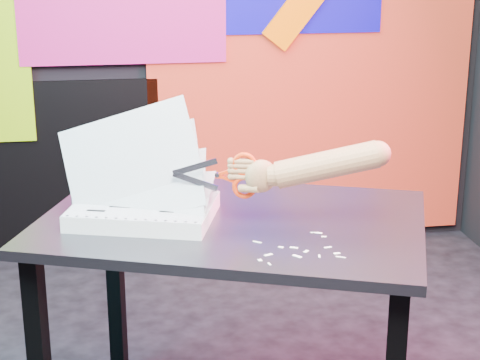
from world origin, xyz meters
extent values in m
cube|color=black|center=(0.00, -1.50, 1.35)|extent=(3.00, 0.01, 2.70)
cube|color=red|center=(0.65, 1.47, 0.85)|extent=(1.60, 0.02, 1.60)
cube|color=black|center=(-0.75, 1.47, 0.45)|extent=(1.30, 0.02, 0.85)
cube|color=black|center=(-0.33, 0.31, 0.36)|extent=(0.06, 0.06, 0.72)
cube|color=black|center=(0.58, -0.03, 0.36)|extent=(0.06, 0.06, 0.72)
cube|color=#323233|center=(0.02, -0.14, 0.73)|extent=(1.28, 1.06, 0.03)
cube|color=white|center=(-0.23, -0.11, 0.77)|extent=(0.46, 0.39, 0.05)
cube|color=white|center=(-0.23, -0.11, 0.80)|extent=(0.46, 0.39, 0.00)
cube|color=white|center=(-0.23, -0.11, 0.80)|extent=(0.44, 0.38, 0.12)
cube|color=white|center=(-0.24, -0.10, 0.83)|extent=(0.41, 0.34, 0.21)
cube|color=white|center=(-0.25, -0.08, 0.87)|extent=(0.38, 0.28, 0.29)
cube|color=white|center=(-0.26, -0.07, 0.92)|extent=(0.41, 0.21, 0.34)
cylinder|color=black|center=(-0.44, -0.19, 0.80)|extent=(0.01, 0.01, 0.00)
cylinder|color=black|center=(-0.41, -0.20, 0.80)|extent=(0.01, 0.01, 0.00)
cylinder|color=black|center=(-0.39, -0.21, 0.80)|extent=(0.01, 0.01, 0.00)
cylinder|color=black|center=(-0.36, -0.21, 0.80)|extent=(0.01, 0.01, 0.00)
cylinder|color=black|center=(-0.34, -0.22, 0.80)|extent=(0.01, 0.01, 0.00)
cylinder|color=black|center=(-0.31, -0.23, 0.80)|extent=(0.01, 0.01, 0.00)
cylinder|color=black|center=(-0.28, -0.24, 0.80)|extent=(0.01, 0.01, 0.00)
cylinder|color=black|center=(-0.26, -0.25, 0.80)|extent=(0.01, 0.01, 0.00)
cylinder|color=black|center=(-0.23, -0.25, 0.80)|extent=(0.01, 0.01, 0.00)
cylinder|color=black|center=(-0.20, -0.26, 0.80)|extent=(0.01, 0.01, 0.00)
cylinder|color=black|center=(-0.18, -0.27, 0.80)|extent=(0.01, 0.01, 0.00)
cylinder|color=black|center=(-0.15, -0.28, 0.80)|extent=(0.01, 0.01, 0.00)
cylinder|color=black|center=(-0.12, -0.29, 0.80)|extent=(0.01, 0.01, 0.00)
cylinder|color=black|center=(-0.10, -0.29, 0.80)|extent=(0.01, 0.01, 0.00)
cylinder|color=black|center=(-0.36, 0.07, 0.80)|extent=(0.01, 0.01, 0.00)
cylinder|color=black|center=(-0.34, 0.06, 0.80)|extent=(0.01, 0.01, 0.00)
cylinder|color=black|center=(-0.31, 0.05, 0.80)|extent=(0.01, 0.01, 0.00)
cylinder|color=black|center=(-0.28, 0.04, 0.80)|extent=(0.01, 0.01, 0.00)
cylinder|color=black|center=(-0.26, 0.03, 0.80)|extent=(0.01, 0.01, 0.00)
cylinder|color=black|center=(-0.23, 0.02, 0.80)|extent=(0.01, 0.01, 0.00)
cylinder|color=black|center=(-0.20, 0.02, 0.80)|extent=(0.01, 0.01, 0.00)
cylinder|color=black|center=(-0.18, 0.01, 0.80)|extent=(0.01, 0.01, 0.00)
cylinder|color=black|center=(-0.15, 0.00, 0.80)|extent=(0.01, 0.01, 0.00)
cylinder|color=black|center=(-0.13, -0.01, 0.80)|extent=(0.01, 0.01, 0.00)
cylinder|color=black|center=(-0.10, -0.02, 0.80)|extent=(0.01, 0.01, 0.00)
cylinder|color=black|center=(-0.07, -0.02, 0.80)|extent=(0.01, 0.01, 0.00)
cylinder|color=black|center=(-0.05, -0.03, 0.80)|extent=(0.01, 0.01, 0.00)
cylinder|color=black|center=(-0.02, -0.04, 0.80)|extent=(0.01, 0.01, 0.00)
cube|color=black|center=(-0.30, -0.04, 0.80)|extent=(0.07, 0.03, 0.00)
cube|color=black|center=(-0.20, -0.09, 0.80)|extent=(0.05, 0.03, 0.00)
cube|color=black|center=(-0.28, -0.14, 0.80)|extent=(0.09, 0.04, 0.00)
cube|color=black|center=(-0.17, -0.20, 0.80)|extent=(0.04, 0.02, 0.00)
cube|color=black|center=(-0.36, -0.16, 0.80)|extent=(0.05, 0.03, 0.00)
cube|color=black|center=(-0.16, -0.05, 0.80)|extent=(0.06, 0.03, 0.00)
cube|color=#B4B6C1|center=(-0.09, -0.17, 0.92)|extent=(0.13, 0.04, 0.06)
cube|color=#B4B6C1|center=(-0.09, -0.17, 0.88)|extent=(0.13, 0.04, 0.06)
cylinder|color=#B4B6C1|center=(-0.03, -0.19, 0.90)|extent=(0.02, 0.01, 0.01)
cube|color=red|center=(0.00, -0.19, 0.89)|extent=(0.05, 0.02, 0.02)
cube|color=red|center=(0.00, -0.19, 0.90)|extent=(0.05, 0.02, 0.02)
torus|color=red|center=(0.05, -0.21, 0.93)|extent=(0.07, 0.03, 0.07)
torus|color=red|center=(0.05, -0.21, 0.86)|extent=(0.07, 0.03, 0.07)
ellipsoid|color=#B07746|center=(0.09, -0.22, 0.90)|extent=(0.09, 0.05, 0.09)
cylinder|color=#B07746|center=(0.05, -0.21, 0.89)|extent=(0.07, 0.04, 0.02)
cylinder|color=#B07746|center=(0.05, -0.21, 0.91)|extent=(0.07, 0.03, 0.02)
cylinder|color=#B07746|center=(0.05, -0.21, 0.92)|extent=(0.06, 0.03, 0.02)
cylinder|color=#B07746|center=(0.05, -0.21, 0.94)|extent=(0.06, 0.03, 0.02)
cylinder|color=#B07746|center=(0.06, -0.22, 0.86)|extent=(0.06, 0.05, 0.03)
cylinder|color=#B07746|center=(0.14, -0.23, 0.90)|extent=(0.07, 0.07, 0.06)
cylinder|color=#B07746|center=(0.27, -0.27, 0.93)|extent=(0.30, 0.15, 0.14)
sphere|color=#B07746|center=(0.40, -0.30, 0.97)|extent=(0.07, 0.07, 0.07)
cube|color=white|center=(0.05, -0.46, 0.75)|extent=(0.01, 0.01, 0.00)
cube|color=white|center=(0.07, -0.49, 0.75)|extent=(0.01, 0.02, 0.00)
cube|color=white|center=(0.25, -0.48, 0.75)|extent=(0.03, 0.02, 0.00)
cube|color=white|center=(0.14, -0.45, 0.75)|extent=(0.02, 0.03, 0.00)
cube|color=white|center=(0.25, -0.33, 0.75)|extent=(0.02, 0.01, 0.00)
cube|color=white|center=(0.25, -0.45, 0.75)|extent=(0.02, 0.01, 0.00)
cube|color=white|center=(0.17, -0.43, 0.75)|extent=(0.02, 0.02, 0.00)
cube|color=white|center=(0.23, -0.30, 0.75)|extent=(0.02, 0.01, 0.00)
cube|color=white|center=(0.06, -0.34, 0.75)|extent=(0.02, 0.02, 0.00)
cube|color=white|center=(0.20, -0.46, 0.75)|extent=(0.01, 0.02, 0.00)
cube|color=white|center=(0.15, -0.40, 0.75)|extent=(0.02, 0.02, 0.00)
cube|color=white|center=(0.12, -0.39, 0.75)|extent=(0.02, 0.01, 0.00)
cube|color=white|center=(0.07, -0.43, 0.75)|extent=(0.02, 0.02, 0.00)
cube|color=white|center=(0.24, -0.30, 0.75)|extent=(0.02, 0.02, 0.00)
cube|color=white|center=(0.24, -0.41, 0.75)|extent=(0.02, 0.01, 0.00)
camera|label=1|loc=(-0.29, -2.30, 1.55)|focal=60.00mm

